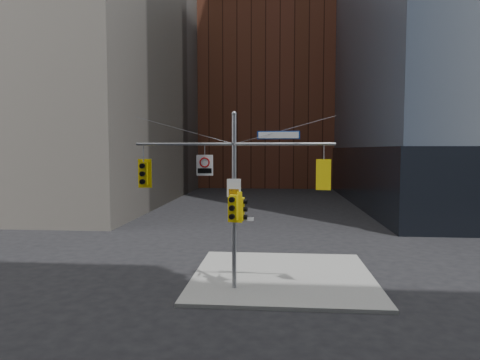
% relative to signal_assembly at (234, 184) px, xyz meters
% --- Properties ---
extents(ground, '(160.00, 160.00, 0.00)m').
position_rel_signal_assembly_xyz_m(ground, '(0.00, -1.99, -4.42)').
color(ground, black).
rests_on(ground, ground).
extents(sidewalk_corner, '(8.00, 8.00, 0.15)m').
position_rel_signal_assembly_xyz_m(sidewalk_corner, '(2.00, 2.01, -4.34)').
color(sidewalk_corner, gray).
rests_on(sidewalk_corner, ground).
extents(brick_midrise, '(26.00, 20.00, 28.00)m').
position_rel_signal_assembly_xyz_m(brick_midrise, '(0.00, 56.01, 9.58)').
color(brick_midrise, brown).
rests_on(brick_midrise, ground).
extents(signal_assembly, '(8.00, 0.80, 7.30)m').
position_rel_signal_assembly_xyz_m(signal_assembly, '(0.00, 0.00, 0.00)').
color(signal_assembly, gray).
rests_on(signal_assembly, ground).
extents(traffic_light_west_arm, '(0.57, 0.44, 1.19)m').
position_rel_signal_assembly_xyz_m(traffic_light_west_arm, '(-3.72, 0.01, 0.38)').
color(traffic_light_west_arm, yellow).
rests_on(traffic_light_west_arm, ground).
extents(traffic_light_east_arm, '(0.58, 0.49, 1.21)m').
position_rel_signal_assembly_xyz_m(traffic_light_east_arm, '(3.54, 0.00, 0.38)').
color(traffic_light_east_arm, yellow).
rests_on(traffic_light_east_arm, ground).
extents(traffic_light_pole_side, '(0.40, 0.34, 0.94)m').
position_rel_signal_assembly_xyz_m(traffic_light_pole_side, '(0.32, 0.00, -1.03)').
color(traffic_light_pole_side, yellow).
rests_on(traffic_light_pole_side, ground).
extents(traffic_light_pole_front, '(0.59, 0.55, 1.25)m').
position_rel_signal_assembly_xyz_m(traffic_light_pole_front, '(0.00, -0.27, -0.93)').
color(traffic_light_pole_front, yellow).
rests_on(traffic_light_pole_front, ground).
extents(street_sign_blade, '(1.69, 0.23, 0.33)m').
position_rel_signal_assembly_xyz_m(street_sign_blade, '(1.76, 0.00, 1.93)').
color(street_sign_blade, navy).
rests_on(street_sign_blade, ground).
extents(regulatory_sign_arm, '(0.67, 0.14, 0.84)m').
position_rel_signal_assembly_xyz_m(regulatory_sign_arm, '(-1.19, -0.02, 0.76)').
color(regulatory_sign_arm, silver).
rests_on(regulatory_sign_arm, ground).
extents(regulatory_sign_pole, '(0.56, 0.08, 0.74)m').
position_rel_signal_assembly_xyz_m(regulatory_sign_pole, '(0.00, -0.11, -0.19)').
color(regulatory_sign_pole, silver).
rests_on(regulatory_sign_pole, ground).
extents(street_blade_ew, '(0.68, 0.09, 0.14)m').
position_rel_signal_assembly_xyz_m(street_blade_ew, '(0.45, 0.01, -1.44)').
color(street_blade_ew, silver).
rests_on(street_blade_ew, ground).
extents(street_blade_ns, '(0.10, 0.81, 0.16)m').
position_rel_signal_assembly_xyz_m(street_blade_ns, '(0.00, 0.46, -1.54)').
color(street_blade_ns, '#145926').
rests_on(street_blade_ns, ground).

